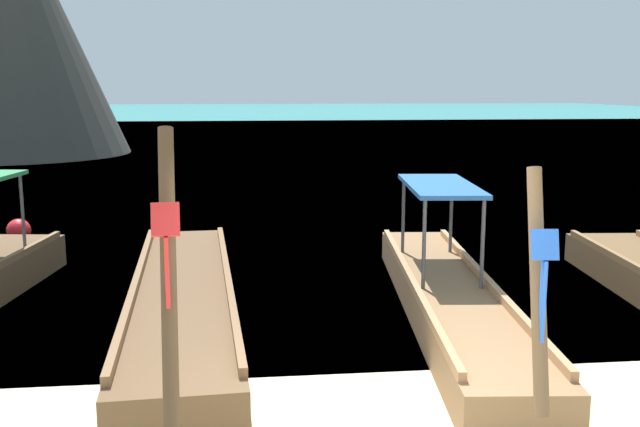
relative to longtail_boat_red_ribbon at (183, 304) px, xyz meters
The scene contains 4 objects.
sea_water 58.23m from the longtail_boat_red_ribbon, 88.26° to the left, with size 120.00×120.00×0.00m, color teal.
longtail_boat_red_ribbon is the anchor object (origin of this frame).
longtail_boat_blue_ribbon 3.43m from the longtail_boat_red_ribbon, ahead, with size 1.72×7.35×2.37m.
mooring_buoy_near 6.49m from the longtail_boat_red_ribbon, 123.22° to the left, with size 0.46×0.46×0.46m.
Camera 1 is at (-1.02, -5.12, 3.00)m, focal length 40.77 mm.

